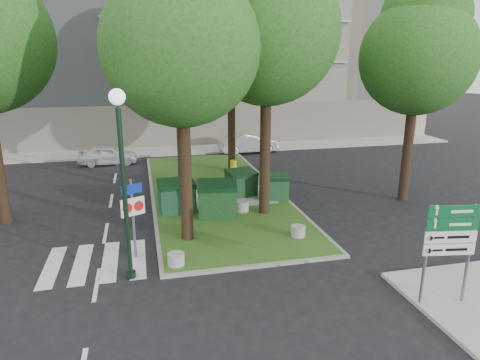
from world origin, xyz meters
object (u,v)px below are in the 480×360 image
object	(u,v)px
dumpster_b	(217,199)
bollard_right	(298,231)
directional_sign	(450,239)
car_silver	(248,143)
dumpster_a	(177,196)
litter_bin	(233,166)
traffic_sign_pole	(132,208)
street_lamp	(122,164)
tree_median_mid	(180,47)
dumpster_d	(274,187)
bollard_mid	(242,206)
tree_street_right	(420,46)
tree_median_far	(232,23)
tree_median_near_left	(183,31)
car_white	(108,155)
bollard_left	(176,259)
dumpster_c	(241,183)
tree_median_near_right	(269,17)

from	to	relation	value
dumpster_b	bollard_right	world-z (taller)	dumpster_b
directional_sign	car_silver	distance (m)	20.18
dumpster_a	litter_bin	bearing A→B (deg)	52.06
traffic_sign_pole	street_lamp	bearing A→B (deg)	-120.94
tree_median_mid	dumpster_d	xyz separation A→B (m)	(3.91, -2.84, -6.28)
dumpster_a	bollard_mid	size ratio (longest dim) A/B	2.57
tree_street_right	tree_median_far	bearing A→B (deg)	134.17
traffic_sign_pole	directional_sign	xyz separation A→B (m)	(8.06, -4.91, 0.20)
tree_median_near_left	car_white	xyz separation A→B (m)	(-3.63, 12.94, -6.70)
street_lamp	car_silver	world-z (taller)	street_lamp
dumpster_b	dumpster_d	xyz separation A→B (m)	(3.01, 1.64, -0.14)
bollard_left	bollard_right	distance (m)	4.78
tree_median_far	dumpster_c	xyz separation A→B (m)	(-0.70, -5.05, -7.58)
litter_bin	dumpster_c	bearing A→B (deg)	-97.59
tree_median_far	dumpster_a	size ratio (longest dim) A/B	7.34
tree_median_near_left	dumpster_b	bearing A→B (deg)	55.29
litter_bin	traffic_sign_pole	world-z (taller)	traffic_sign_pole
tree_median_near_right	car_white	xyz separation A→B (m)	(-7.13, 10.94, -7.37)
car_silver	bollard_mid	bearing A→B (deg)	159.34
tree_median_near_left	bollard_right	world-z (taller)	tree_median_near_left
tree_median_far	dumpster_a	xyz separation A→B (m)	(-3.90, -6.61, -7.52)
dumpster_a	street_lamp	xyz separation A→B (m)	(-1.90, -5.26, 2.78)
dumpster_d	directional_sign	world-z (taller)	directional_sign
street_lamp	litter_bin	bearing A→B (deg)	63.23
bollard_right	dumpster_b	bearing A→B (deg)	131.93
tree_median_far	directional_sign	world-z (taller)	tree_median_far
traffic_sign_pole	tree_median_mid	bearing A→B (deg)	46.91
dumpster_b	bollard_left	xyz separation A→B (m)	(-2.09, -4.08, -0.53)
tree_median_near_left	dumpster_c	world-z (taller)	tree_median_near_left
tree_median_near_right	dumpster_d	bearing A→B (deg)	61.23
bollard_left	directional_sign	distance (m)	7.97
dumpster_c	tree_median_far	bearing A→B (deg)	66.81
dumpster_a	bollard_right	xyz separation A→B (m)	(4.12, -3.68, -0.49)
directional_sign	dumpster_d	bearing A→B (deg)	109.24
tree_median_near_right	dumpster_b	xyz separation A→B (m)	(-2.10, 0.02, -7.15)
bollard_right	bollard_mid	size ratio (longest dim) A/B	0.86
tree_median_near_right	dumpster_d	xyz separation A→B (m)	(0.91, 1.66, -7.29)
dumpster_d	directional_sign	size ratio (longest dim) A/B	0.52
bollard_right	traffic_sign_pole	xyz separation A→B (m)	(-5.87, -0.17, 1.45)
dumpster_b	bollard_left	distance (m)	4.61
car_silver	litter_bin	bearing A→B (deg)	152.06
dumpster_b	dumpster_d	world-z (taller)	dumpster_b
dumpster_c	tree_street_right	bearing A→B (deg)	-29.88
dumpster_c	car_white	world-z (taller)	dumpster_c
dumpster_b	traffic_sign_pole	xyz separation A→B (m)	(-3.35, -2.98, 0.92)
bollard_mid	directional_sign	xyz separation A→B (m)	(3.59, -8.24, 1.62)
dumpster_b	traffic_sign_pole	bearing A→B (deg)	-129.11
tree_median_far	litter_bin	bearing A→B (deg)	-100.32
tree_median_near_right	car_silver	xyz separation A→B (m)	(2.36, 12.26, -7.30)
tree_street_right	bollard_right	xyz separation A→B (m)	(-6.58, -3.29, -6.67)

